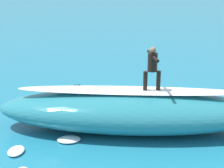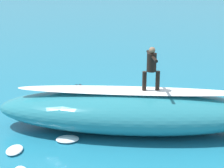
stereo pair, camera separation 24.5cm
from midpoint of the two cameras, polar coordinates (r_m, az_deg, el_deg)
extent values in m
plane|color=teal|center=(14.45, 2.13, -3.69)|extent=(120.00, 120.00, 0.00)
ellipsoid|color=teal|center=(12.25, 3.36, -4.29)|extent=(9.24, 3.54, 1.38)
ellipsoid|color=white|center=(11.99, 3.42, -1.06)|extent=(7.72, 1.71, 0.08)
ellipsoid|color=silver|center=(12.01, 6.73, -1.19)|extent=(2.27, 0.63, 0.06)
cylinder|color=black|center=(11.85, 5.75, 0.43)|extent=(0.14, 0.14, 0.66)
cylinder|color=black|center=(11.94, 7.83, 0.49)|extent=(0.14, 0.14, 0.66)
cylinder|color=black|center=(11.72, 6.91, 3.42)|extent=(0.34, 0.34, 0.60)
sphere|color=#936B4C|center=(11.63, 6.98, 5.34)|extent=(0.21, 0.21, 0.21)
cylinder|color=black|center=(11.27, 7.41, 3.91)|extent=(0.13, 0.54, 0.09)
cylinder|color=black|center=(12.08, 6.52, 4.89)|extent=(0.13, 0.54, 0.09)
ellipsoid|color=#E0563D|center=(15.58, -4.28, -1.92)|extent=(1.01, 2.36, 0.10)
cylinder|color=black|center=(15.51, -4.30, -1.23)|extent=(0.48, 0.90, 0.30)
sphere|color=tan|center=(15.00, -3.97, -1.64)|extent=(0.21, 0.21, 0.21)
cylinder|color=black|center=(16.26, -5.05, -0.66)|extent=(0.28, 0.72, 0.14)
cylinder|color=black|center=(16.28, -4.44, -0.61)|extent=(0.28, 0.72, 0.14)
ellipsoid|color=white|center=(11.78, -6.48, -8.68)|extent=(0.78, 0.61, 0.12)
ellipsoid|color=white|center=(11.40, -14.61, -10.11)|extent=(0.55, 0.74, 0.12)
camera|label=1|loc=(0.12, -89.48, 0.17)|focal=57.62mm
camera|label=2|loc=(0.12, 90.52, -0.17)|focal=57.62mm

